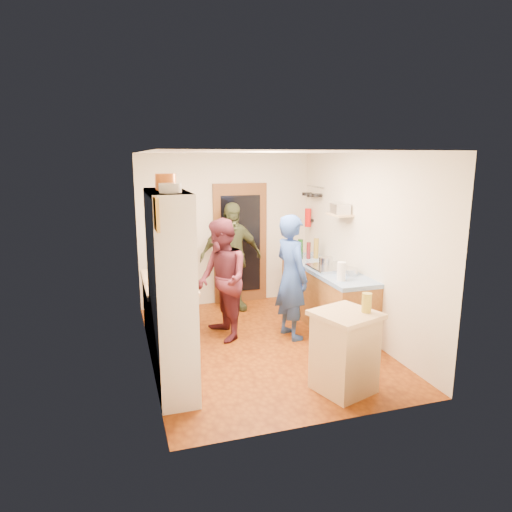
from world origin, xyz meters
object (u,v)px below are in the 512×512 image
hutch_body (171,292)px  person_left (223,279)px  person_back (232,257)px  right_counter_base (325,297)px  person_hob (294,277)px  island_base (344,354)px

hutch_body → person_left: (0.87, 1.23, -0.24)m
hutch_body → person_back: bearing=61.3°
hutch_body → person_left: bearing=54.8°
person_left → right_counter_base: bearing=86.1°
person_hob → person_back: (-0.54, 1.42, 0.03)m
person_back → hutch_body: bearing=-124.3°
island_base → person_left: bearing=115.5°
person_hob → person_left: 1.01m
right_counter_base → island_base: size_ratio=2.56×
hutch_body → person_back: hutch_body is taller
hutch_body → island_base: size_ratio=2.56×
hutch_body → right_counter_base: 2.90m
person_hob → person_left: (-0.97, 0.29, -0.03)m
island_base → person_left: size_ratio=0.50×
hutch_body → island_base: hutch_body is taller
right_counter_base → person_left: bearing=-177.6°
right_counter_base → person_hob: bearing=-151.7°
right_counter_base → person_back: bearing=138.7°
right_counter_base → island_base: bearing=-110.2°
person_left → person_hob: bearing=67.0°
person_hob → person_back: size_ratio=0.97×
hutch_body → island_base: 2.01m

